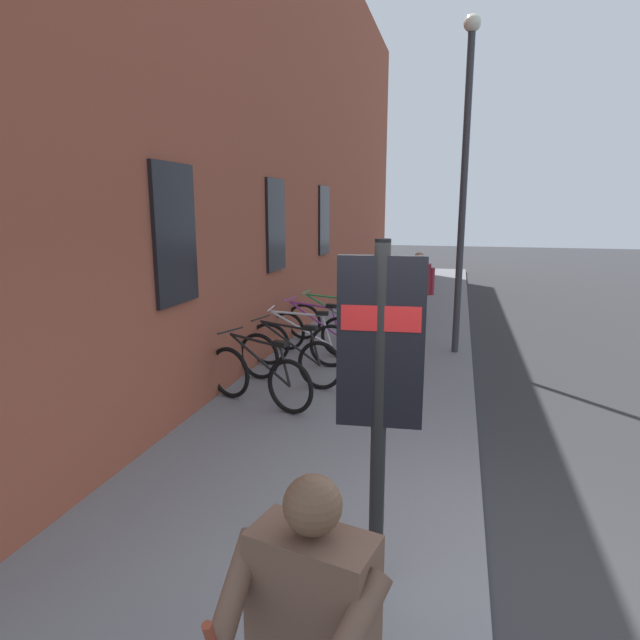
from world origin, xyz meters
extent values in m
plane|color=#2D2D30|center=(6.00, -1.00, 0.00)|extent=(60.00, 60.00, 0.00)
cube|color=slate|center=(8.00, 1.75, 0.06)|extent=(24.00, 3.50, 0.12)
cube|color=brown|center=(9.00, 3.80, 4.46)|extent=(22.00, 0.60, 8.93)
cube|color=black|center=(2.00, 3.48, 2.40)|extent=(0.90, 0.06, 1.60)
cube|color=black|center=(5.50, 3.48, 2.40)|extent=(0.90, 0.06, 1.60)
cube|color=black|center=(9.00, 3.48, 2.40)|extent=(0.90, 0.06, 1.60)
torus|color=black|center=(2.94, 3.30, 0.48)|extent=(0.30, 0.70, 0.72)
torus|color=black|center=(2.59, 2.31, 0.48)|extent=(0.30, 0.70, 0.72)
cylinder|color=black|center=(2.76, 2.78, 0.76)|extent=(0.38, 0.97, 0.58)
cylinder|color=black|center=(2.78, 2.85, 1.00)|extent=(0.32, 0.81, 0.09)
cylinder|color=black|center=(2.61, 2.38, 0.73)|extent=(0.10, 0.19, 0.51)
cube|color=black|center=(2.64, 2.45, 1.02)|extent=(0.16, 0.22, 0.06)
cylinder|color=black|center=(2.92, 3.25, 1.08)|extent=(0.46, 0.18, 0.02)
torus|color=black|center=(3.82, 3.20, 0.48)|extent=(0.22, 0.71, 0.72)
torus|color=black|center=(3.59, 2.18, 0.48)|extent=(0.22, 0.71, 0.72)
cylinder|color=black|center=(3.70, 2.66, 0.76)|extent=(0.27, 1.00, 0.58)
cylinder|color=black|center=(3.72, 2.74, 1.00)|extent=(0.23, 0.84, 0.09)
cylinder|color=black|center=(3.60, 2.25, 0.73)|extent=(0.08, 0.19, 0.51)
cube|color=black|center=(3.62, 2.32, 1.02)|extent=(0.14, 0.22, 0.06)
cylinder|color=black|center=(3.81, 3.15, 1.08)|extent=(0.47, 0.13, 0.02)
torus|color=black|center=(4.58, 3.31, 0.48)|extent=(0.15, 0.72, 0.72)
torus|color=black|center=(4.70, 2.27, 0.48)|extent=(0.15, 0.72, 0.72)
cylinder|color=silver|center=(4.64, 2.77, 0.76)|extent=(0.16, 1.01, 0.58)
cylinder|color=silver|center=(4.63, 2.84, 1.00)|extent=(0.14, 0.85, 0.09)
cylinder|color=silver|center=(4.69, 2.35, 0.73)|extent=(0.06, 0.19, 0.51)
cube|color=black|center=(4.69, 2.42, 1.02)|extent=(0.12, 0.21, 0.06)
cylinder|color=silver|center=(4.58, 3.27, 1.08)|extent=(0.48, 0.08, 0.02)
torus|color=black|center=(5.56, 3.30, 0.48)|extent=(0.21, 0.72, 0.72)
torus|color=black|center=(5.34, 2.27, 0.48)|extent=(0.21, 0.72, 0.72)
cylinder|color=#8C338C|center=(5.44, 2.76, 0.76)|extent=(0.25, 1.00, 0.58)
cylinder|color=#8C338C|center=(5.46, 2.84, 1.00)|extent=(0.22, 0.84, 0.09)
cylinder|color=#8C338C|center=(5.35, 2.35, 0.73)|extent=(0.07, 0.19, 0.51)
cube|color=black|center=(5.37, 2.42, 1.02)|extent=(0.14, 0.22, 0.06)
cylinder|color=#8C338C|center=(5.55, 3.25, 1.08)|extent=(0.47, 0.13, 0.02)
torus|color=black|center=(6.42, 3.24, 0.48)|extent=(0.09, 0.72, 0.72)
torus|color=black|center=(6.39, 2.19, 0.48)|extent=(0.09, 0.72, 0.72)
cylinder|color=#267F3F|center=(6.40, 2.69, 0.76)|extent=(0.07, 1.02, 0.58)
cylinder|color=#267F3F|center=(6.41, 2.77, 1.00)|extent=(0.07, 0.85, 0.09)
cylinder|color=#267F3F|center=(6.39, 2.27, 0.73)|extent=(0.04, 0.19, 0.51)
cube|color=black|center=(6.39, 2.34, 1.02)|extent=(0.11, 0.20, 0.06)
cylinder|color=#267F3F|center=(6.42, 3.19, 1.08)|extent=(0.48, 0.04, 0.02)
cylinder|color=black|center=(-0.32, 0.77, 1.32)|extent=(0.10, 0.10, 2.40)
cube|color=black|center=(-0.32, 0.77, 1.87)|extent=(0.13, 0.55, 1.10)
cube|color=red|center=(-0.32, 0.77, 2.03)|extent=(0.13, 0.50, 0.16)
cylinder|color=#B2A599|center=(7.48, 1.18, 0.54)|extent=(0.12, 0.12, 0.83)
cylinder|color=#B2A599|center=(7.49, 1.00, 0.54)|extent=(0.12, 0.12, 0.83)
cube|color=maroon|center=(7.49, 1.09, 1.27)|extent=(0.27, 0.50, 0.62)
sphere|color=#8C664C|center=(7.49, 1.09, 1.70)|extent=(0.23, 0.23, 0.23)
cylinder|color=maroon|center=(7.47, 1.36, 1.22)|extent=(0.10, 0.10, 0.56)
cylinder|color=maroon|center=(7.50, 0.82, 1.22)|extent=(0.10, 0.10, 0.56)
cube|color=brown|center=(-1.89, 0.79, 1.23)|extent=(0.33, 0.51, 0.61)
sphere|color=brown|center=(-1.89, 0.79, 1.66)|extent=(0.22, 0.22, 0.22)
cylinder|color=brown|center=(-2.02, 1.05, 1.33)|extent=(0.43, 0.10, 0.34)
cylinder|color=brown|center=(-2.21, 1.05, 1.33)|extent=(0.07, 0.05, 0.11)
cylinder|color=#333338|center=(6.20, 0.30, 2.81)|extent=(0.12, 0.12, 5.39)
sphere|color=silver|center=(6.20, 0.30, 5.63)|extent=(0.28, 0.28, 0.28)
camera|label=1|loc=(-3.57, 0.32, 2.71)|focal=30.03mm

